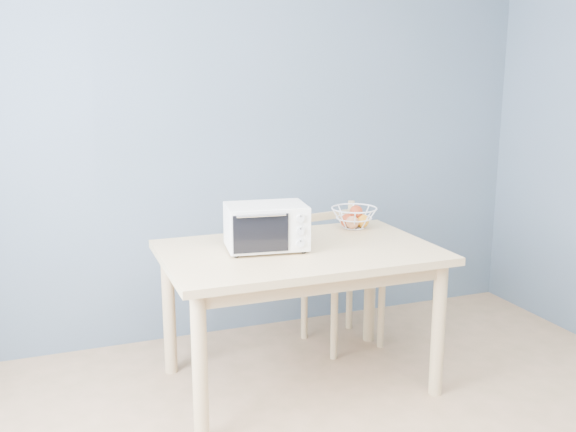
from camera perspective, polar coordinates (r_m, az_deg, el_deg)
name	(u,v)px	position (r m, az deg, el deg)	size (l,w,h in m)	color
room	(446,191)	(1.93, 13.91, 2.20)	(4.01, 4.51, 2.61)	tan
dining_table	(299,267)	(3.34, 0.98, -4.58)	(1.40, 0.90, 0.75)	tan
toaster_oven	(263,226)	(3.26, -2.22, -0.93)	(0.44, 0.33, 0.24)	white
fruit_basket	(354,217)	(3.74, 5.87, -0.13)	(0.35, 0.35, 0.14)	white
dining_chair	(339,276)	(3.96, 4.57, -5.34)	(0.45, 0.45, 0.85)	tan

